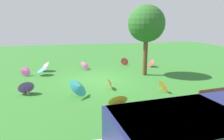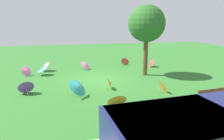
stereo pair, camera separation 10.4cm
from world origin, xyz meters
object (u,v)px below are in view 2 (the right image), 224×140
shade_tree (147,24)px  parasol_pink_1 (27,71)px  parasol_red_1 (125,61)px  parasol_pink_2 (45,66)px  van_dark (203,137)px  parasol_orange_0 (110,83)px  parasol_blue_0 (42,69)px  parasol_red_2 (151,63)px  parasol_orange_3 (164,86)px  parasol_purple_2 (26,86)px  park_bench (212,98)px  parasol_orange_6 (117,99)px  parasol_teal_0 (79,87)px  parasol_pink_0 (86,65)px

shade_tree → parasol_pink_1: 8.13m
parasol_red_1 → parasol_pink_2: parasol_pink_2 is taller
van_dark → parasol_red_1: van_dark is taller
shade_tree → parasol_pink_1: shade_tree is taller
parasol_orange_0 → parasol_blue_0: size_ratio=0.86×
parasol_red_2 → parasol_orange_3: parasol_orange_3 is taller
parasol_red_2 → parasol_purple_2: (8.29, 4.32, 0.05)m
parasol_pink_1 → parasol_orange_0: parasol_orange_0 is taller
van_dark → parasol_blue_0: van_dark is taller
shade_tree → parasol_pink_2: 7.48m
parasol_pink_1 → parasol_orange_0: 5.95m
van_dark → parasol_orange_0: size_ratio=6.96×
parasol_red_1 → parasol_orange_3: bearing=90.1°
park_bench → parasol_pink_1: park_bench is taller
parasol_purple_2 → parasol_orange_0: bearing=177.1°
van_dark → parasol_red_2: (-3.47, -10.94, -0.61)m
parasol_orange_6 → parasol_red_1: bearing=-108.7°
parasol_pink_2 → parasol_orange_6: size_ratio=1.06×
van_dark → parasol_orange_6: van_dark is taller
shade_tree → parasol_purple_2: bearing=16.8°
parasol_red_2 → parasol_orange_6: (4.44, 6.93, 0.06)m
shade_tree → parasol_teal_0: shade_tree is taller
van_dark → parasol_orange_3: van_dark is taller
parasol_pink_1 → parasol_orange_3: parasol_pink_1 is taller
park_bench → parasol_pink_2: bearing=-49.8°
parasol_orange_6 → parasol_purple_2: (3.85, -2.61, -0.01)m
parasol_orange_3 → parasol_purple_2: (6.57, -1.31, 0.04)m
parasol_pink_0 → parasol_teal_0: parasol_teal_0 is taller
parasol_pink_1 → park_bench: bearing=138.2°
parasol_orange_0 → parasol_red_1: size_ratio=1.02×
park_bench → parasol_pink_0: (4.11, -8.09, -0.13)m
parasol_pink_0 → parasol_orange_0: 4.76m
parasol_teal_0 → parasol_orange_6: parasol_teal_0 is taller
parasol_red_2 → parasol_purple_2: parasol_purple_2 is taller
parasol_orange_0 → parasol_blue_0: (3.67, -3.73, 0.09)m
park_bench → parasol_blue_0: bearing=-45.3°
parasol_pink_2 → parasol_teal_0: parasol_teal_0 is taller
park_bench → parasol_pink_0: bearing=-63.1°
parasol_red_1 → parasol_blue_0: size_ratio=0.84×
parasol_pink_2 → parasol_purple_2: bearing=83.9°
shade_tree → parasol_teal_0: 6.13m
parasol_orange_3 → parasol_orange_6: size_ratio=0.88×
van_dark → parasol_pink_2: bearing=-69.0°
parasol_teal_0 → parasol_pink_2: bearing=-71.1°
parasol_blue_0 → parasol_pink_2: bearing=-93.4°
parasol_pink_0 → parasol_pink_1: size_ratio=1.23×
parasol_orange_0 → parasol_red_1: bearing=-113.7°
van_dark → parasol_orange_6: (0.97, -4.02, -0.55)m
parasol_orange_3 → parasol_pink_1: bearing=-34.4°
parasol_orange_6 → parasol_purple_2: size_ratio=0.94×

